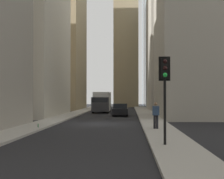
# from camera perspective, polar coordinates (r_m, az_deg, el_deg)

# --- Properties ---
(ground_plane) EXTENTS (135.00, 135.00, 0.00)m
(ground_plane) POSITION_cam_1_polar(r_m,az_deg,el_deg) (28.71, -2.05, -5.68)
(ground_plane) COLOR black
(sidewalk_right) EXTENTS (90.00, 2.20, 0.14)m
(sidewalk_right) POSITION_cam_1_polar(r_m,az_deg,el_deg) (29.44, -10.85, -5.41)
(sidewalk_right) COLOR #A8A399
(sidewalk_right) RESTS_ON ground_plane
(sidewalk_left) EXTENTS (90.00, 2.20, 0.14)m
(sidewalk_left) POSITION_cam_1_polar(r_m,az_deg,el_deg) (28.67, 6.99, -5.54)
(sidewalk_left) COLOR #A8A399
(sidewalk_left) RESTS_ON ground_plane
(building_left_far) EXTENTS (14.71, 10.00, 20.66)m
(building_left_far) POSITION_cam_1_polar(r_m,az_deg,el_deg) (58.22, 10.99, 6.88)
(building_left_far) COLOR #A8A091
(building_left_far) RESTS_ON ground_plane
(building_right_far) EXTENTS (12.98, 10.50, 28.75)m
(building_right_far) POSITION_cam_1_polar(r_m,az_deg,el_deg) (60.66, -9.74, 10.44)
(building_right_far) COLOR #9E8966
(building_right_far) RESTS_ON ground_plane
(building_right_midfar) EXTENTS (14.47, 10.50, 19.93)m
(building_right_midfar) POSITION_cam_1_polar(r_m,az_deg,el_deg) (42.31, -15.33, 9.41)
(building_right_midfar) COLOR beige
(building_right_midfar) RESTS_ON ground_plane
(church_spire) EXTENTS (5.64, 5.64, 35.74)m
(church_spire) POSITION_cam_1_polar(r_m,az_deg,el_deg) (74.78, 2.33, 11.52)
(church_spire) COLOR #9E8966
(church_spire) RESTS_ON ground_plane
(delivery_truck) EXTENTS (6.46, 2.25, 2.84)m
(delivery_truck) POSITION_cam_1_polar(r_m,az_deg,el_deg) (48.05, -1.71, -2.08)
(delivery_truck) COLOR silver
(delivery_truck) RESTS_ON ground_plane
(sedan_black) EXTENTS (4.30, 1.78, 1.42)m
(sedan_black) POSITION_cam_1_polar(r_m,az_deg,el_deg) (40.19, 1.38, -3.41)
(sedan_black) COLOR black
(sedan_black) RESTS_ON ground_plane
(traffic_light_foreground) EXTENTS (0.43, 0.52, 3.96)m
(traffic_light_foreground) POSITION_cam_1_polar(r_m,az_deg,el_deg) (15.62, 8.71, 1.64)
(traffic_light_foreground) COLOR black
(traffic_light_foreground) RESTS_ON sidewalk_left
(pedestrian) EXTENTS (0.26, 0.44, 1.75)m
(pedestrian) POSITION_cam_1_polar(r_m,az_deg,el_deg) (23.16, 7.25, -4.06)
(pedestrian) COLOR black
(pedestrian) RESTS_ON sidewalk_left
(discarded_bottle) EXTENTS (0.07, 0.07, 0.27)m
(discarded_bottle) POSITION_cam_1_polar(r_m,az_deg,el_deg) (24.54, -12.10, -5.86)
(discarded_bottle) COLOR #236033
(discarded_bottle) RESTS_ON sidewalk_right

